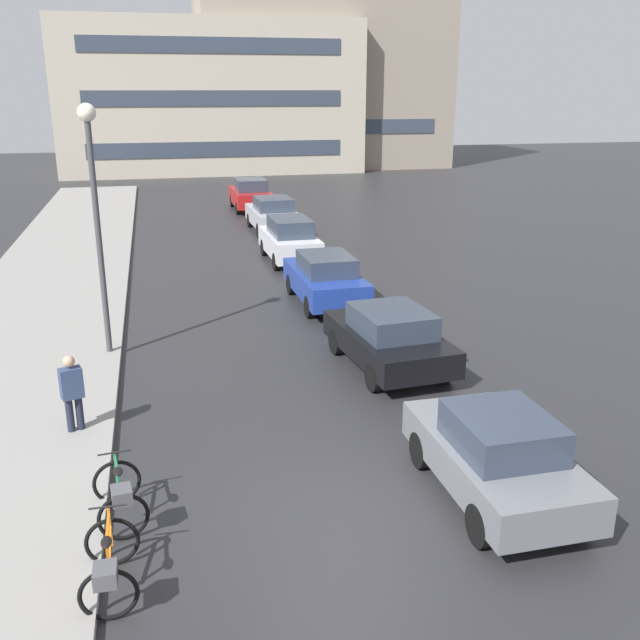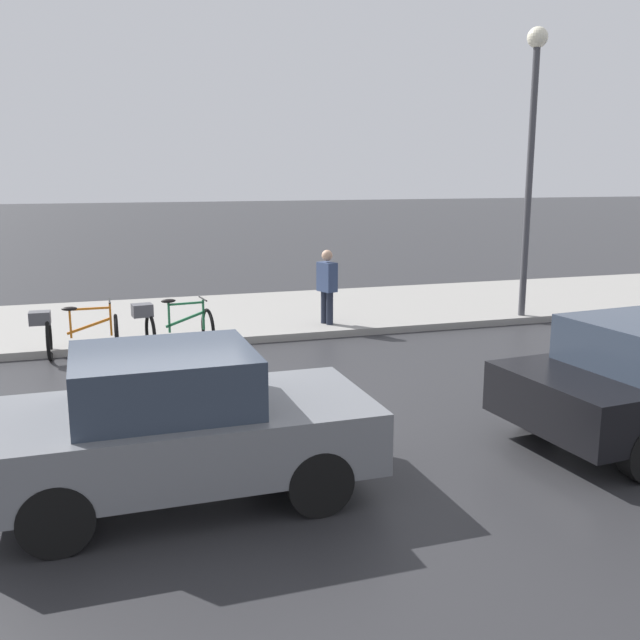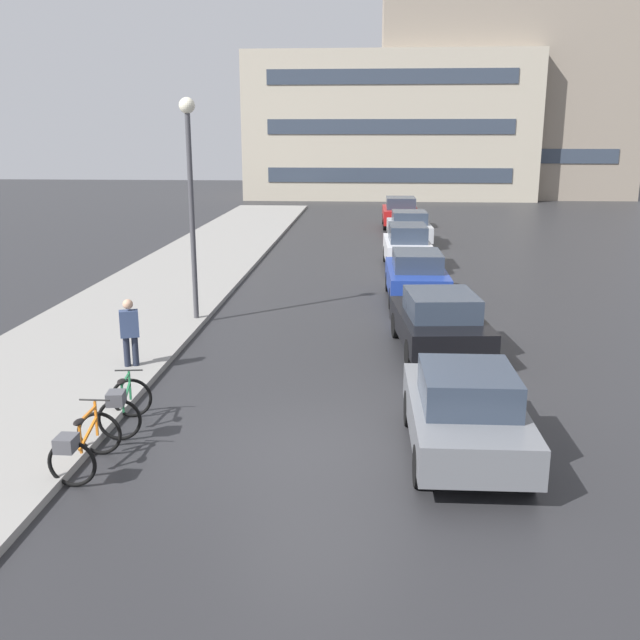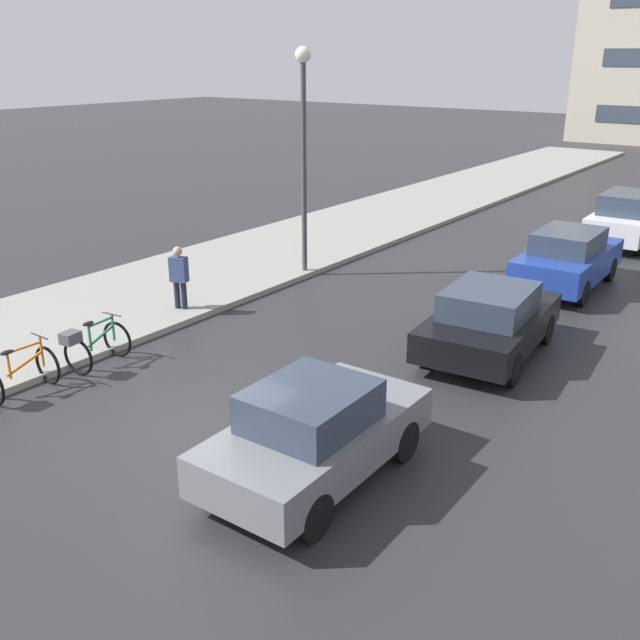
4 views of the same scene
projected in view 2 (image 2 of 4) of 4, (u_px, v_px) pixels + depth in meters
ground_plane at (162, 416)px, 9.44m from camera, size 140.00×140.00×0.00m
sidewalk_kerb at (544, 297)px, 17.96m from camera, size 4.80×60.00×0.14m
bicycle_nearest at (74, 331)px, 12.20m from camera, size 0.75×1.43×1.00m
bicycle_second at (172, 325)px, 12.60m from camera, size 0.89×1.41×0.98m
car_grey at (178, 424)px, 6.94m from camera, size 1.83×3.76×1.50m
pedestrian at (327, 286)px, 14.33m from camera, size 0.46×0.36×1.65m
streetlamp at (532, 131)px, 14.57m from camera, size 0.42×0.42×6.01m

